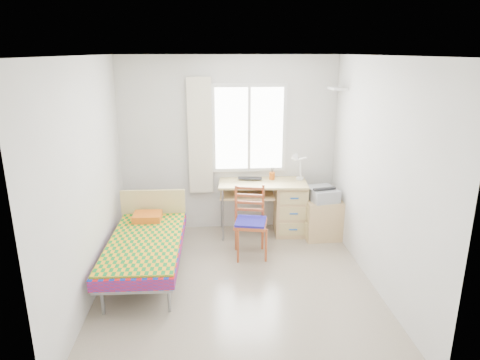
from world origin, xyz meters
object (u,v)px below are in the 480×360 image
object	(u,v)px
desk	(285,205)
chair	(251,217)
bed	(146,243)
printer	(322,194)
cabinet	(322,218)

from	to	relation	value
desk	chair	xyz separation A→B (m)	(-0.59, -0.70, 0.09)
bed	printer	distance (m)	2.58
cabinet	bed	bearing A→B (deg)	-162.52
bed	desk	bearing A→B (deg)	30.64
chair	desk	bearing A→B (deg)	61.95
desk	printer	distance (m)	0.59
desk	chair	bearing A→B (deg)	-126.00
chair	printer	xyz separation A→B (m)	(1.08, 0.48, 0.15)
bed	cabinet	world-z (taller)	bed
desk	cabinet	size ratio (longest dim) A/B	2.27
desk	chair	size ratio (longest dim) A/B	1.40
bed	chair	world-z (taller)	chair
bed	chair	xyz separation A→B (m)	(1.33, 0.39, 0.14)
chair	cabinet	world-z (taller)	chair
chair	printer	world-z (taller)	chair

